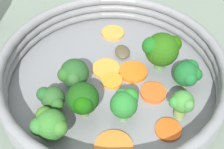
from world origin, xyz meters
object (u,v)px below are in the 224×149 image
Objects in this scene: broccoli_floret_7 at (125,103)px; carrot_slice_0 at (106,69)px; carrot_slice_6 at (112,79)px; carrot_slice_4 at (114,147)px; carrot_slice_2 at (113,33)px; broccoli_floret_2 at (49,124)px; broccoli_floret_3 at (162,49)px; mushroom_piece_0 at (122,52)px; broccoli_floret_5 at (73,74)px; broccoli_floret_0 at (83,100)px; broccoli_floret_4 at (182,104)px; carrot_slice_5 at (133,72)px; carrot_slice_1 at (168,130)px; broccoli_floret_1 at (52,99)px; skillet at (112,86)px; carrot_slice_3 at (153,93)px; broccoli_floret_6 at (188,74)px.

carrot_slice_0 is at bearing 155.33° from broccoli_floret_7.
carrot_slice_4 is at bearing -39.81° from carrot_slice_6.
carrot_slice_2 is 0.79× the size of broccoli_floret_2.
carrot_slice_6 is at bearing -110.46° from broccoli_floret_3.
broccoli_floret_5 is at bearing -86.90° from mushroom_piece_0.
broccoli_floret_3 is at bearing 1.04° from carrot_slice_2.
broccoli_floret_5 is 0.09m from mushroom_piece_0.
broccoli_floret_0 reaches higher than broccoli_floret_7.
carrot_slice_2 is at bearing 166.35° from broccoli_floret_4.
carrot_slice_0 is 0.99× the size of carrot_slice_5.
carrot_slice_0 is at bearing 85.18° from broccoli_floret_5.
broccoli_floret_3 is at bearing 139.11° from carrot_slice_1.
broccoli_floret_1 is at bearing -135.06° from broccoli_floret_4.
broccoli_floret_0 is 1.22× the size of broccoli_floret_4.
carrot_slice_1 reaches higher than skillet.
broccoli_floret_1 is (-0.09, -0.02, 0.02)m from carrot_slice_4.
broccoli_floret_5 reaches higher than mushroom_piece_0.
broccoli_floret_0 reaches higher than skillet.
broccoli_floret_1 is (-0.07, -0.11, 0.02)m from carrot_slice_3.
broccoli_floret_5 is at bearing 168.21° from carrot_slice_4.
broccoli_floret_0 is 0.04m from broccoli_floret_1.
carrot_slice_5 is at bearing 98.17° from broccoli_floret_0.
carrot_slice_1 is 0.19m from carrot_slice_2.
skillet is 0.06m from mushroom_piece_0.
carrot_slice_1 is 0.90× the size of carrot_slice_2.
broccoli_floret_4 is (0.12, 0.02, 0.03)m from carrot_slice_0.
skillet is 9.92× the size of mushroom_piece_0.
mushroom_piece_0 is (-0.09, 0.07, -0.02)m from broccoli_floret_7.
broccoli_floret_2 reaches higher than carrot_slice_3.
broccoli_floret_1 is (0.01, -0.10, 0.02)m from carrot_slice_0.
carrot_slice_3 reaches higher than carrot_slice_4.
broccoli_floret_1 reaches higher than carrot_slice_3.
broccoli_floret_4 reaches higher than mushroom_piece_0.
broccoli_floret_1 reaches higher than carrot_slice_2.
broccoli_floret_4 is at bearing 48.28° from broccoli_floret_7.
broccoli_floret_0 is at bearing -81.83° from carrot_slice_5.
skillet is 8.48× the size of carrot_slice_3.
skillet is 0.10m from carrot_slice_2.
mushroom_piece_0 is (-0.05, 0.11, -0.03)m from broccoli_floret_0.
carrot_slice_1 is 0.70× the size of carrot_slice_4.
broccoli_floret_6 is (0.08, 0.16, 0.00)m from broccoli_floret_1.
carrot_slice_0 is 0.08m from carrot_slice_3.
carrot_slice_5 is at bearing 77.85° from skillet.
carrot_slice_5 is (0.01, 0.03, 0.01)m from skillet.
broccoli_floret_2 is at bearing -120.73° from broccoli_floret_4.
carrot_slice_6 is 0.06m from broccoli_floret_5.
carrot_slice_2 is (-0.18, 0.07, 0.00)m from carrot_slice_1.
carrot_slice_6 is at bearing 61.54° from broccoli_floret_5.
carrot_slice_1 is at bearing 18.09° from broccoli_floret_5.
carrot_slice_3 reaches higher than carrot_slice_1.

